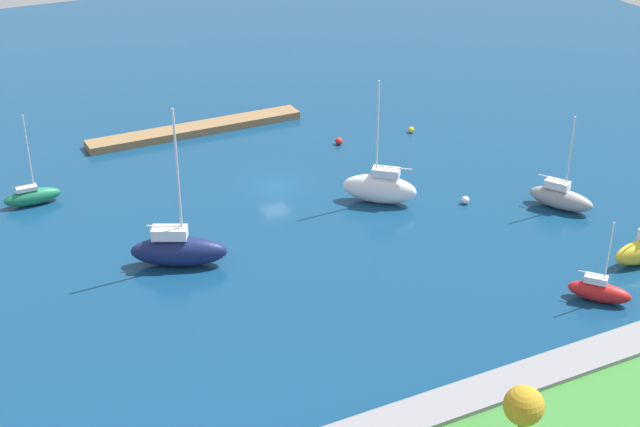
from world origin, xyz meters
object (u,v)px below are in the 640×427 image
object	(u,v)px
park_tree_midwest	(524,406)
sailboat_gray_lone_south	(561,198)
sailboat_green_outer_mooring	(32,196)
mooring_buoy_red	(339,141)
pier_dock	(196,129)
mooring_buoy_yellow	(411,130)
sailboat_red_near_pier	(599,291)
mooring_buoy_white	(465,200)
sailboat_navy_inner_mooring	(178,249)
sailboat_white_far_north	(380,188)

from	to	relation	value
park_tree_midwest	sailboat_gray_lone_south	xyz separation A→B (m)	(-24.07, -25.07, -3.35)
sailboat_green_outer_mooring	sailboat_gray_lone_south	distance (m)	47.55
park_tree_midwest	mooring_buoy_red	bearing A→B (deg)	-105.69
pier_dock	park_tree_midwest	world-z (taller)	park_tree_midwest
mooring_buoy_yellow	park_tree_midwest	bearing A→B (deg)	64.97
park_tree_midwest	sailboat_red_near_pier	distance (m)	20.49
park_tree_midwest	sailboat_green_outer_mooring	distance (m)	50.57
park_tree_midwest	mooring_buoy_yellow	size ratio (longest dim) A/B	7.04
mooring_buoy_yellow	mooring_buoy_red	size ratio (longest dim) A/B	0.84
sailboat_red_near_pier	mooring_buoy_white	world-z (taller)	sailboat_red_near_pier
mooring_buoy_red	sailboat_green_outer_mooring	bearing A→B (deg)	0.01
sailboat_green_outer_mooring	sailboat_gray_lone_south	bearing A→B (deg)	-27.70
pier_dock	mooring_buoy_red	distance (m)	15.65
pier_dock	mooring_buoy_white	size ratio (longest dim) A/B	32.63
park_tree_midwest	pier_dock	bearing A→B (deg)	-91.06
sailboat_navy_inner_mooring	mooring_buoy_red	world-z (taller)	sailboat_navy_inner_mooring
sailboat_white_far_north	sailboat_red_near_pier	distance (m)	22.65
sailboat_navy_inner_mooring	mooring_buoy_red	bearing A→B (deg)	62.05
sailboat_red_near_pier	sailboat_white_far_north	bearing A→B (deg)	156.01
sailboat_green_outer_mooring	mooring_buoy_white	size ratio (longest dim) A/B	11.90
pier_dock	park_tree_midwest	bearing A→B (deg)	88.94
park_tree_midwest	sailboat_green_outer_mooring	bearing A→B (deg)	-69.00
sailboat_navy_inner_mooring	sailboat_red_near_pier	distance (m)	32.51
sailboat_green_outer_mooring	mooring_buoy_white	world-z (taller)	sailboat_green_outer_mooring
mooring_buoy_yellow	mooring_buoy_white	distance (m)	17.55
mooring_buoy_red	sailboat_red_near_pier	bearing A→B (deg)	95.25
park_tree_midwest	sailboat_green_outer_mooring	world-z (taller)	sailboat_green_outer_mooring
sailboat_red_near_pier	mooring_buoy_white	bearing A→B (deg)	138.13
sailboat_navy_inner_mooring	mooring_buoy_yellow	bearing A→B (deg)	53.28
sailboat_red_near_pier	mooring_buoy_red	size ratio (longest dim) A/B	8.72
pier_dock	park_tree_midwest	distance (m)	57.08
sailboat_gray_lone_south	mooring_buoy_yellow	bearing A→B (deg)	157.31
sailboat_navy_inner_mooring	mooring_buoy_white	xyz separation A→B (m)	(-26.82, 1.11, -1.05)
sailboat_white_far_north	sailboat_gray_lone_south	size ratio (longest dim) A/B	1.30
pier_dock	mooring_buoy_yellow	world-z (taller)	pier_dock
sailboat_gray_lone_south	sailboat_red_near_pier	bearing A→B (deg)	-58.24
park_tree_midwest	sailboat_red_near_pier	size ratio (longest dim) A/B	0.68
sailboat_green_outer_mooring	sailboat_gray_lone_south	size ratio (longest dim) A/B	0.97
pier_dock	sailboat_gray_lone_south	bearing A→B (deg)	125.84
mooring_buoy_red	sailboat_white_far_north	bearing A→B (deg)	77.52
sailboat_navy_inner_mooring	sailboat_white_far_north	bearing A→B (deg)	34.13
sailboat_green_outer_mooring	sailboat_white_far_north	bearing A→B (deg)	-26.00
park_tree_midwest	mooring_buoy_yellow	distance (m)	51.54
sailboat_navy_inner_mooring	mooring_buoy_white	bearing A→B (deg)	24.30
park_tree_midwest	mooring_buoy_white	bearing A→B (deg)	-119.89
mooring_buoy_white	mooring_buoy_yellow	bearing A→B (deg)	-105.55
pier_dock	mooring_buoy_white	world-z (taller)	pier_dock
sailboat_navy_inner_mooring	mooring_buoy_yellow	world-z (taller)	sailboat_navy_inner_mooring
sailboat_gray_lone_south	mooring_buoy_red	distance (m)	24.56
mooring_buoy_red	park_tree_midwest	bearing A→B (deg)	74.31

